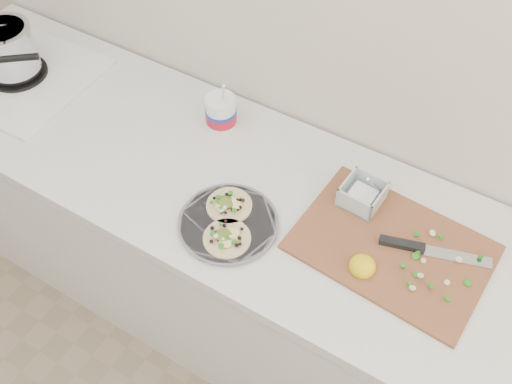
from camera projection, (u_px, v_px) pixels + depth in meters
The scene contains 5 objects.
counter at pixel (231, 254), 2.06m from camera, with size 2.44×0.66×0.90m.
stove at pixel (12, 59), 1.93m from camera, with size 0.51×0.47×0.24m.
taco_plate at pixel (228, 221), 1.58m from camera, with size 0.28×0.28×0.04m.
tub at pixel (221, 111), 1.78m from camera, with size 0.10×0.10×0.22m.
cutboard at pixel (391, 239), 1.54m from camera, with size 0.53×0.39×0.08m.
Camera 1 is at (0.66, 0.51, 2.19)m, focal length 40.00 mm.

